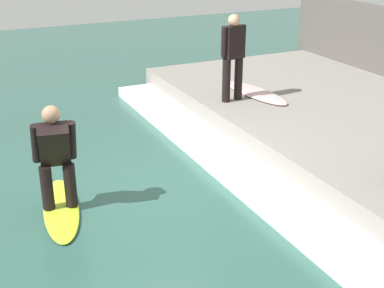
{
  "coord_description": "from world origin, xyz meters",
  "views": [
    {
      "loc": [
        -2.34,
        -6.25,
        3.59
      ],
      "look_at": [
        0.65,
        0.0,
        0.7
      ],
      "focal_mm": 50.0,
      "sensor_mm": 36.0,
      "label": 1
    }
  ],
  "objects_px": {
    "surfboard_riding": "(61,209)",
    "surfer_riding": "(55,153)",
    "surfboard_waiting_near": "(255,92)",
    "surfer_waiting_near": "(233,53)"
  },
  "relations": [
    {
      "from": "surfboard_riding",
      "to": "surfer_riding",
      "type": "height_order",
      "value": "surfer_riding"
    },
    {
      "from": "surfboard_waiting_near",
      "to": "surfer_riding",
      "type": "bearing_deg",
      "value": -154.32
    },
    {
      "from": "surfboard_riding",
      "to": "surfer_waiting_near",
      "type": "relative_size",
      "value": 1.16
    },
    {
      "from": "surfer_riding",
      "to": "surfboard_riding",
      "type": "bearing_deg",
      "value": 0.0
    },
    {
      "from": "surfboard_riding",
      "to": "surfboard_waiting_near",
      "type": "distance_m",
      "value": 4.8
    },
    {
      "from": "surfboard_riding",
      "to": "surfboard_waiting_near",
      "type": "bearing_deg",
      "value": 25.68
    },
    {
      "from": "surfer_riding",
      "to": "surfer_waiting_near",
      "type": "relative_size",
      "value": 0.89
    },
    {
      "from": "surfboard_riding",
      "to": "surfboard_waiting_near",
      "type": "xyz_separation_m",
      "value": [
        4.31,
        2.07,
        0.48
      ]
    },
    {
      "from": "surfboard_riding",
      "to": "surfer_riding",
      "type": "relative_size",
      "value": 1.3
    },
    {
      "from": "surfer_riding",
      "to": "surfer_waiting_near",
      "type": "xyz_separation_m",
      "value": [
        3.7,
        1.92,
        0.53
      ]
    }
  ]
}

